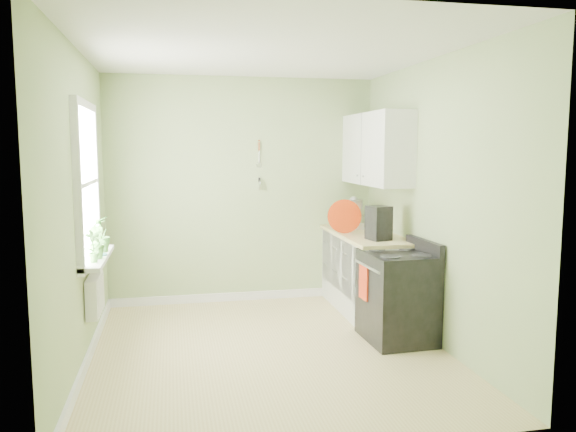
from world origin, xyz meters
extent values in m
cube|color=tan|center=(0.00, 0.00, -0.01)|extent=(3.20, 3.60, 0.02)
cube|color=white|center=(0.00, 0.00, 2.71)|extent=(3.20, 3.60, 0.02)
cube|color=#A1B57B|center=(0.00, 1.81, 1.35)|extent=(3.20, 0.02, 2.70)
cube|color=#A1B57B|center=(-1.61, 0.00, 1.35)|extent=(0.02, 3.60, 2.70)
cube|color=#A1B57B|center=(1.61, 0.00, 1.35)|extent=(0.02, 3.60, 2.70)
cube|color=white|center=(1.30, 1.00, 0.43)|extent=(0.60, 1.60, 0.87)
cube|color=beige|center=(1.29, 1.00, 0.89)|extent=(0.64, 1.60, 0.04)
cube|color=white|center=(1.43, 1.10, 1.85)|extent=(0.35, 1.40, 0.80)
cube|color=white|center=(-1.59, 0.30, 1.55)|extent=(0.02, 1.00, 1.30)
cube|color=white|center=(-1.57, 0.30, 2.24)|extent=(0.06, 1.14, 0.07)
cube|color=white|center=(-1.57, 0.30, 0.86)|extent=(0.06, 1.14, 0.07)
cube|color=white|center=(-1.57, 0.30, 1.55)|extent=(0.04, 1.00, 0.04)
cube|color=white|center=(-1.51, 0.30, 0.88)|extent=(0.18, 1.14, 0.04)
cube|color=white|center=(-1.54, 0.25, 0.55)|extent=(0.12, 0.50, 0.35)
cylinder|color=beige|center=(0.20, 1.78, 1.88)|extent=(0.02, 0.02, 0.10)
cylinder|color=silver|center=(0.20, 1.78, 1.76)|extent=(0.01, 0.01, 0.16)
cylinder|color=silver|center=(0.20, 1.78, 1.42)|extent=(0.01, 0.14, 0.14)
cube|color=black|center=(1.27, 0.05, 0.42)|extent=(0.63, 0.72, 0.83)
cube|color=black|center=(1.27, 0.05, 0.85)|extent=(0.63, 0.72, 0.03)
cube|color=black|center=(1.54, 0.05, 0.92)|extent=(0.08, 0.70, 0.13)
cylinder|color=#B2B2B7|center=(0.97, 0.05, 0.74)|extent=(0.05, 0.57, 0.02)
cube|color=red|center=(0.97, 0.14, 0.57)|extent=(0.03, 0.20, 0.35)
cube|color=#B2B2B7|center=(1.31, 1.41, 0.95)|extent=(0.28, 0.33, 0.07)
cube|color=#B2B2B7|center=(1.31, 1.53, 1.08)|extent=(0.13, 0.11, 0.20)
cube|color=#B2B2B7|center=(1.31, 1.42, 1.20)|extent=(0.23, 0.31, 0.09)
sphere|color=#B2B2B7|center=(1.31, 1.53, 1.23)|extent=(0.11, 0.11, 0.11)
cylinder|color=silver|center=(1.31, 1.35, 1.00)|extent=(0.16, 0.16, 0.13)
cylinder|color=silver|center=(1.15, 1.57, 0.98)|extent=(0.10, 0.10, 0.13)
cone|color=silver|center=(1.15, 1.57, 1.06)|extent=(0.10, 0.10, 0.04)
cylinder|color=silver|center=(1.08, 1.57, 1.00)|extent=(0.09, 0.03, 0.07)
cube|color=black|center=(1.26, 0.55, 1.09)|extent=(0.25, 0.26, 0.35)
cylinder|color=black|center=(1.23, 0.55, 0.98)|extent=(0.11, 0.11, 0.12)
cylinder|color=#9E2908|center=(1.05, 1.06, 1.10)|extent=(0.39, 0.13, 0.38)
cylinder|color=beige|center=(1.10, 1.11, 0.95)|extent=(0.07, 0.07, 0.07)
cylinder|color=#9E2908|center=(1.10, 1.11, 0.99)|extent=(0.08, 0.08, 0.01)
imported|color=#3E782F|center=(-1.50, -0.02, 1.04)|extent=(0.18, 0.18, 0.28)
imported|color=#3E782F|center=(-1.50, 0.15, 1.04)|extent=(0.20, 0.21, 0.29)
imported|color=#3E782F|center=(-1.50, 0.49, 1.07)|extent=(0.22, 0.22, 0.33)
camera|label=1|loc=(-0.84, -4.92, 1.86)|focal=35.00mm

